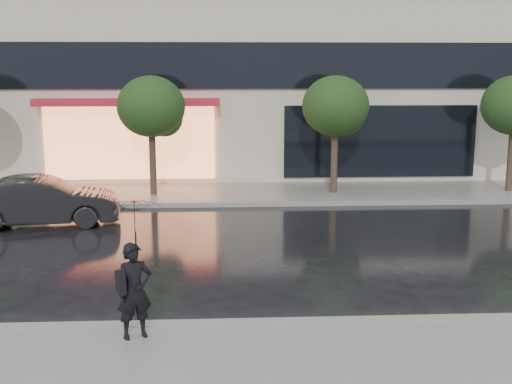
{
  "coord_description": "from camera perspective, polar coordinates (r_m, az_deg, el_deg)",
  "views": [
    {
      "loc": [
        -0.67,
        -10.95,
        4.26
      ],
      "look_at": [
        0.07,
        3.63,
        1.4
      ],
      "focal_mm": 45.0,
      "sensor_mm": 36.0,
      "label": 1
    }
  ],
  "objects": [
    {
      "name": "curb_near",
      "position": [
        10.82,
        0.89,
        -11.7
      ],
      "size": [
        60.0,
        0.25,
        0.14
      ],
      "primitive_type": "cube",
      "color": "gray",
      "rests_on": "ground"
    },
    {
      "name": "parked_car",
      "position": [
        18.32,
        -18.47,
        -0.79
      ],
      "size": [
        4.24,
        1.96,
        1.35
      ],
      "primitive_type": "imported",
      "rotation": [
        0.0,
        0.0,
        1.7
      ],
      "color": "black",
      "rests_on": "ground"
    },
    {
      "name": "curb_far",
      "position": [
        19.91,
        -0.91,
        -1.07
      ],
      "size": [
        60.0,
        0.25,
        0.14
      ],
      "primitive_type": "cube",
      "color": "gray",
      "rests_on": "ground"
    },
    {
      "name": "pedestrian_with_umbrella",
      "position": [
        9.93,
        -10.71,
        -4.68
      ],
      "size": [
        1.21,
        1.22,
        2.2
      ],
      "rotation": [
        0.0,
        0.0,
        0.4
      ],
      "color": "black",
      "rests_on": "sidewalk_near"
    },
    {
      "name": "tree_mid_east",
      "position": [
        21.36,
        7.22,
        7.4
      ],
      "size": [
        2.2,
        2.2,
        3.99
      ],
      "color": "#33261C",
      "rests_on": "ground"
    },
    {
      "name": "tree_mid_west",
      "position": [
        21.15,
        -9.13,
        7.31
      ],
      "size": [
        2.2,
        2.2,
        3.99
      ],
      "color": "#33261C",
      "rests_on": "ground"
    },
    {
      "name": "sidewalk_far",
      "position": [
        21.63,
        -1.07,
        -0.12
      ],
      "size": [
        60.0,
        3.5,
        0.12
      ],
      "primitive_type": "cube",
      "color": "slate",
      "rests_on": "ground"
    },
    {
      "name": "ground",
      "position": [
        11.77,
        0.57,
        -10.13
      ],
      "size": [
        120.0,
        120.0,
        0.0
      ],
      "primitive_type": "plane",
      "color": "black",
      "rests_on": "ground"
    }
  ]
}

